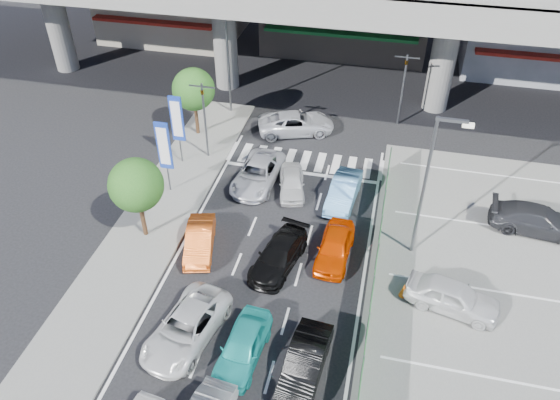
% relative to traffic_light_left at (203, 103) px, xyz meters
% --- Properties ---
extents(ground, '(120.00, 120.00, 0.00)m').
position_rel_traffic_light_left_xyz_m(ground, '(6.20, -12.00, -3.94)').
color(ground, black).
rests_on(ground, ground).
extents(parking_lot, '(12.00, 28.00, 0.06)m').
position_rel_traffic_light_left_xyz_m(parking_lot, '(17.20, -10.00, -3.91)').
color(parking_lot, slate).
rests_on(parking_lot, ground).
extents(sidewalk_left, '(4.00, 30.00, 0.12)m').
position_rel_traffic_light_left_xyz_m(sidewalk_left, '(-0.80, -8.00, -3.88)').
color(sidewalk_left, slate).
rests_on(sidewalk_left, ground).
extents(fence_run, '(0.16, 22.00, 1.80)m').
position_rel_traffic_light_left_xyz_m(fence_run, '(11.50, -11.00, -3.04)').
color(fence_run, '#22632C').
rests_on(fence_run, ground).
extents(traffic_light_left, '(1.60, 1.24, 5.20)m').
position_rel_traffic_light_left_xyz_m(traffic_light_left, '(0.00, 0.00, 0.00)').
color(traffic_light_left, '#595B60').
rests_on(traffic_light_left, ground).
extents(traffic_light_right, '(1.60, 1.24, 5.20)m').
position_rel_traffic_light_left_xyz_m(traffic_light_right, '(11.70, 7.00, 0.00)').
color(traffic_light_right, '#595B60').
rests_on(traffic_light_right, ground).
extents(street_lamp_right, '(1.65, 0.22, 8.00)m').
position_rel_traffic_light_left_xyz_m(street_lamp_right, '(13.37, -6.00, 0.83)').
color(street_lamp_right, '#595B60').
rests_on(street_lamp_right, ground).
extents(street_lamp_left, '(1.65, 0.22, 8.00)m').
position_rel_traffic_light_left_xyz_m(street_lamp_left, '(-0.13, 6.00, 0.83)').
color(street_lamp_left, '#595B60').
rests_on(street_lamp_left, ground).
extents(signboard_near, '(0.80, 0.14, 4.70)m').
position_rel_traffic_light_left_xyz_m(signboard_near, '(-1.00, -4.01, -0.87)').
color(signboard_near, '#595B60').
rests_on(signboard_near, ground).
extents(signboard_far, '(0.80, 0.14, 4.70)m').
position_rel_traffic_light_left_xyz_m(signboard_far, '(-1.40, -1.01, -0.87)').
color(signboard_far, '#595B60').
rests_on(signboard_far, ground).
extents(tree_near, '(2.80, 2.80, 4.80)m').
position_rel_traffic_light_left_xyz_m(tree_near, '(-0.80, -8.00, -0.55)').
color(tree_near, '#382314').
rests_on(tree_near, ground).
extents(tree_far, '(2.80, 2.80, 4.80)m').
position_rel_traffic_light_left_xyz_m(tree_far, '(-1.60, 2.50, -0.55)').
color(tree_far, '#382314').
rests_on(tree_far, ground).
extents(sedan_white_mid_left, '(3.19, 5.31, 1.38)m').
position_rel_traffic_light_left_xyz_m(sedan_white_mid_left, '(3.79, -13.87, -3.25)').
color(sedan_white_mid_left, silver).
rests_on(sedan_white_mid_left, ground).
extents(taxi_teal_mid, '(1.95, 4.17, 1.38)m').
position_rel_traffic_light_left_xyz_m(taxi_teal_mid, '(6.46, -14.25, -3.25)').
color(taxi_teal_mid, '#21AAA6').
rests_on(taxi_teal_mid, ground).
extents(hatch_black_mid_right, '(1.80, 4.29, 1.38)m').
position_rel_traffic_light_left_xyz_m(hatch_black_mid_right, '(9.17, -14.49, -3.25)').
color(hatch_black_mid_right, black).
rests_on(hatch_black_mid_right, ground).
extents(taxi_orange_left, '(2.24, 4.07, 1.27)m').
position_rel_traffic_light_left_xyz_m(taxi_orange_left, '(2.44, -8.37, -3.30)').
color(taxi_orange_left, '#DA5617').
rests_on(taxi_orange_left, ground).
extents(sedan_black_mid, '(2.69, 4.71, 1.28)m').
position_rel_traffic_light_left_xyz_m(sedan_black_mid, '(6.68, -8.52, -3.29)').
color(sedan_black_mid, black).
rests_on(sedan_black_mid, ground).
extents(taxi_orange_right, '(1.83, 4.13, 1.38)m').
position_rel_traffic_light_left_xyz_m(taxi_orange_right, '(9.34, -7.34, -3.25)').
color(taxi_orange_right, '#D03800').
rests_on(taxi_orange_right, ground).
extents(wagon_silver_front_left, '(2.65, 5.12, 1.38)m').
position_rel_traffic_light_left_xyz_m(wagon_silver_front_left, '(3.87, -2.03, -3.25)').
color(wagon_silver_front_left, '#B7B8C0').
rests_on(wagon_silver_front_left, ground).
extents(sedan_white_front_mid, '(2.24, 3.85, 1.23)m').
position_rel_traffic_light_left_xyz_m(sedan_white_front_mid, '(6.03, -2.35, -3.32)').
color(sedan_white_front_mid, silver).
rests_on(sedan_white_front_mid, ground).
extents(kei_truck_front_right, '(1.82, 4.30, 1.38)m').
position_rel_traffic_light_left_xyz_m(kei_truck_front_right, '(9.14, -2.61, -3.25)').
color(kei_truck_front_right, '#619ED6').
rests_on(kei_truck_front_right, ground).
extents(crossing_wagon_silver, '(5.69, 3.96, 1.44)m').
position_rel_traffic_light_left_xyz_m(crossing_wagon_silver, '(4.92, 4.28, -3.21)').
color(crossing_wagon_silver, '#B8B9C1').
rests_on(crossing_wagon_silver, ground).
extents(parked_sedan_white, '(4.59, 2.68, 1.47)m').
position_rel_traffic_light_left_xyz_m(parked_sedan_white, '(15.14, -9.50, -3.14)').
color(parked_sedan_white, silver).
rests_on(parked_sedan_white, parking_lot).
extents(parked_sedan_dgrey, '(5.17, 2.50, 1.45)m').
position_rel_traffic_light_left_xyz_m(parked_sedan_dgrey, '(19.67, -2.88, -3.15)').
color(parked_sedan_dgrey, '#2B2C30').
rests_on(parked_sedan_dgrey, parking_lot).
extents(traffic_cone, '(0.50, 0.50, 0.78)m').
position_rel_traffic_light_left_xyz_m(traffic_cone, '(12.95, -9.27, -3.49)').
color(traffic_cone, '#CB4E0B').
rests_on(traffic_cone, parking_lot).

